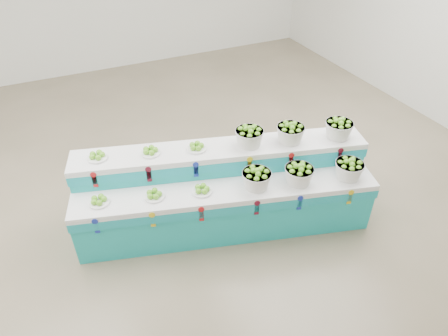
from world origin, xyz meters
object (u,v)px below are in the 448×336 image
Objects in this scene: basket_lower_left at (257,178)px; basket_upper_right at (339,128)px; display_stand at (224,191)px; plate_upper_mid at (150,151)px.

basket_upper_right is at bearing 5.98° from basket_lower_left.
display_stand is 10.54× the size of basket_upper_right.
plate_upper_mid is at bearing 164.50° from basket_upper_right.
plate_upper_mid is (-0.76, 0.44, 0.56)m from display_stand.
plate_upper_mid is 0.70× the size of basket_upper_right.
basket_lower_left is (0.28, -0.31, 0.33)m from display_stand.
basket_upper_right is (1.22, 0.13, 0.30)m from basket_lower_left.
display_stand is at bearing -30.34° from plate_upper_mid.
basket_lower_left is 1.27m from basket_upper_right.
display_stand is 15.15× the size of plate_upper_mid.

